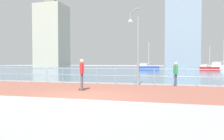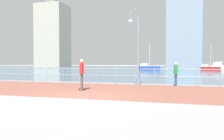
{
  "view_description": "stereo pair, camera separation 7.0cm",
  "coord_description": "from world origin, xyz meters",
  "px_view_note": "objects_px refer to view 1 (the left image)",
  "views": [
    {
      "loc": [
        3.8,
        -9.05,
        1.52
      ],
      "look_at": [
        0.41,
        3.69,
        1.1
      ],
      "focal_mm": 34.67,
      "sensor_mm": 36.0,
      "label": 1
    },
    {
      "loc": [
        3.86,
        -9.03,
        1.52
      ],
      "look_at": [
        0.41,
        3.69,
        1.1
      ],
      "focal_mm": 34.67,
      "sensor_mm": 36.0,
      "label": 2
    }
  ],
  "objects_px": {
    "lamppost": "(136,43)",
    "sailboat_white": "(223,67)",
    "skateboarder": "(82,72)",
    "sailboat_gray": "(148,68)",
    "sailboat_ivory": "(209,68)",
    "bystander": "(176,72)"
  },
  "relations": [
    {
      "from": "bystander",
      "to": "sailboat_white",
      "type": "height_order",
      "value": "sailboat_white"
    },
    {
      "from": "sailboat_white",
      "to": "sailboat_gray",
      "type": "height_order",
      "value": "sailboat_white"
    },
    {
      "from": "bystander",
      "to": "lamppost",
      "type": "bearing_deg",
      "value": -174.88
    },
    {
      "from": "bystander",
      "to": "sailboat_gray",
      "type": "bearing_deg",
      "value": 98.84
    },
    {
      "from": "skateboarder",
      "to": "sailboat_ivory",
      "type": "xyz_separation_m",
      "value": [
        12.37,
        35.41,
        -0.58
      ]
    },
    {
      "from": "lamppost",
      "to": "skateboarder",
      "type": "height_order",
      "value": "lamppost"
    },
    {
      "from": "lamppost",
      "to": "bystander",
      "type": "height_order",
      "value": "lamppost"
    },
    {
      "from": "sailboat_gray",
      "to": "sailboat_ivory",
      "type": "bearing_deg",
      "value": 9.02
    },
    {
      "from": "lamppost",
      "to": "bystander",
      "type": "distance_m",
      "value": 3.29
    },
    {
      "from": "skateboarder",
      "to": "sailboat_gray",
      "type": "distance_m",
      "value": 33.53
    },
    {
      "from": "sailboat_white",
      "to": "sailboat_ivory",
      "type": "relative_size",
      "value": 1.41
    },
    {
      "from": "lamppost",
      "to": "sailboat_white",
      "type": "relative_size",
      "value": 0.75
    },
    {
      "from": "skateboarder",
      "to": "bystander",
      "type": "bearing_deg",
      "value": 35.39
    },
    {
      "from": "lamppost",
      "to": "bystander",
      "type": "xyz_separation_m",
      "value": [
        2.62,
        0.24,
        -1.98
      ]
    },
    {
      "from": "lamppost",
      "to": "bystander",
      "type": "relative_size",
      "value": 3.31
    },
    {
      "from": "skateboarder",
      "to": "sailboat_gray",
      "type": "bearing_deg",
      "value": 89.17
    },
    {
      "from": "skateboarder",
      "to": "sailboat_gray",
      "type": "height_order",
      "value": "sailboat_gray"
    },
    {
      "from": "skateboarder",
      "to": "lamppost",
      "type": "bearing_deg",
      "value": 53.68
    },
    {
      "from": "sailboat_ivory",
      "to": "sailboat_white",
      "type": "bearing_deg",
      "value": 59.29
    },
    {
      "from": "skateboarder",
      "to": "sailboat_gray",
      "type": "xyz_separation_m",
      "value": [
        0.49,
        33.52,
        -0.5
      ]
    },
    {
      "from": "bystander",
      "to": "sailboat_white",
      "type": "xyz_separation_m",
      "value": [
        11.24,
        38.5,
        -0.26
      ]
    },
    {
      "from": "bystander",
      "to": "sailboat_gray",
      "type": "height_order",
      "value": "sailboat_gray"
    }
  ]
}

